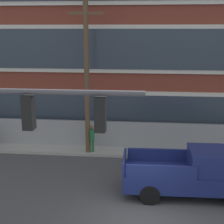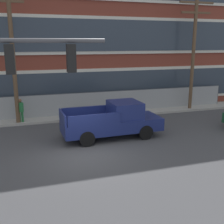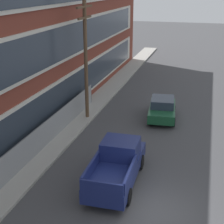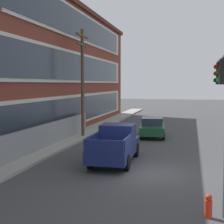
{
  "view_description": "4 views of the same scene",
  "coord_description": "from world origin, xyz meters",
  "px_view_note": "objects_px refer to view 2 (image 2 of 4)",
  "views": [
    {
      "loc": [
        0.17,
        -11.28,
        6.79
      ],
      "look_at": [
        -1.37,
        3.45,
        3.18
      ],
      "focal_mm": 55.0,
      "sensor_mm": 36.0,
      "label": 1
    },
    {
      "loc": [
        -2.52,
        -12.13,
        5.18
      ],
      "look_at": [
        1.86,
        1.66,
        1.59
      ],
      "focal_mm": 45.0,
      "sensor_mm": 36.0,
      "label": 2
    },
    {
      "loc": [
        -12.49,
        -1.72,
        9.45
      ],
      "look_at": [
        3.1,
        2.71,
        3.35
      ],
      "focal_mm": 55.0,
      "sensor_mm": 36.0,
      "label": 3
    },
    {
      "loc": [
        -15.92,
        -1.88,
        4.26
      ],
      "look_at": [
        2.24,
        2.38,
        2.72
      ],
      "focal_mm": 55.0,
      "sensor_mm": 36.0,
      "label": 4
    }
  ],
  "objects_px": {
    "pickup_truck_navy": "(114,121)",
    "utility_pole_midblock": "(194,48)",
    "utility_pole_near_corner": "(12,50)",
    "pedestrian_near_cabinet": "(20,110)"
  },
  "relations": [
    {
      "from": "utility_pole_near_corner",
      "to": "utility_pole_midblock",
      "type": "relative_size",
      "value": 1.03
    },
    {
      "from": "pickup_truck_navy",
      "to": "utility_pole_near_corner",
      "type": "bearing_deg",
      "value": 140.65
    },
    {
      "from": "pickup_truck_navy",
      "to": "utility_pole_near_corner",
      "type": "xyz_separation_m",
      "value": [
        -5.14,
        4.21,
        3.82
      ]
    },
    {
      "from": "pickup_truck_navy",
      "to": "utility_pole_midblock",
      "type": "xyz_separation_m",
      "value": [
        7.71,
        4.38,
        3.81
      ]
    },
    {
      "from": "pickup_truck_navy",
      "to": "utility_pole_near_corner",
      "type": "height_order",
      "value": "utility_pole_near_corner"
    },
    {
      "from": "pedestrian_near_cabinet",
      "to": "utility_pole_midblock",
      "type": "bearing_deg",
      "value": 0.62
    },
    {
      "from": "utility_pole_midblock",
      "to": "pedestrian_near_cabinet",
      "type": "distance_m",
      "value": 13.22
    },
    {
      "from": "pickup_truck_navy",
      "to": "utility_pole_midblock",
      "type": "bearing_deg",
      "value": 29.62
    },
    {
      "from": "pickup_truck_navy",
      "to": "utility_pole_midblock",
      "type": "height_order",
      "value": "utility_pole_midblock"
    },
    {
      "from": "utility_pole_midblock",
      "to": "pickup_truck_navy",
      "type": "bearing_deg",
      "value": -150.38
    }
  ]
}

